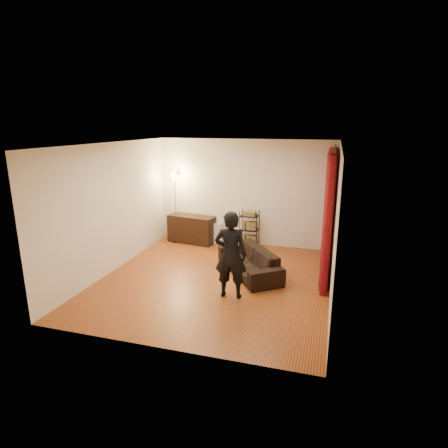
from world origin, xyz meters
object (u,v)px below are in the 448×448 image
(sofa, at_px, (249,261))
(floor_lamp, at_px, (176,207))
(person, at_px, (231,255))
(storage_boxes, at_px, (216,233))
(wire_shelf, at_px, (249,230))
(media_cabinet, at_px, (192,229))

(sofa, xyz_separation_m, floor_lamp, (-2.35, 1.60, 0.68))
(person, bearing_deg, storage_boxes, -72.39)
(storage_boxes, height_order, wire_shelf, wire_shelf)
(storage_boxes, bearing_deg, person, -67.86)
(person, relative_size, floor_lamp, 0.84)
(media_cabinet, relative_size, wire_shelf, 1.28)
(media_cabinet, distance_m, storage_boxes, 0.67)
(storage_boxes, distance_m, floor_lamp, 1.27)
(media_cabinet, bearing_deg, sofa, -31.70)
(media_cabinet, bearing_deg, wire_shelf, 7.10)
(wire_shelf, bearing_deg, person, -66.99)
(media_cabinet, xyz_separation_m, storage_boxes, (0.65, 0.11, -0.08))
(media_cabinet, height_order, floor_lamp, floor_lamp)
(person, relative_size, storage_boxes, 2.87)
(person, xyz_separation_m, floor_lamp, (-2.26, 2.76, 0.15))
(sofa, relative_size, wire_shelf, 1.92)
(person, height_order, storage_boxes, person)
(media_cabinet, relative_size, floor_lamp, 0.65)
(media_cabinet, relative_size, storage_boxes, 2.22)
(person, bearing_deg, media_cabinet, -61.38)
(person, xyz_separation_m, media_cabinet, (-1.85, 2.83, -0.44))
(sofa, xyz_separation_m, wire_shelf, (-0.36, 1.61, 0.21))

